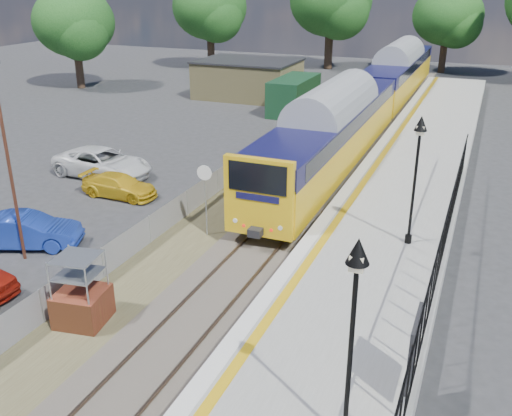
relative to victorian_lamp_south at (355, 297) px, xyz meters
The scene contains 17 objects.
ground 8.05m from the victorian_lamp_south, 143.97° to the left, with size 120.00×120.00×0.00m, color #2D2D30.
track_bed 15.50m from the victorian_lamp_south, 113.60° to the left, with size 5.90×80.00×0.29m.
platform 12.67m from the victorian_lamp_south, 96.18° to the left, with size 5.00×70.00×0.90m, color gray.
platform_edge 12.92m from the victorian_lamp_south, 105.65° to the left, with size 0.90×70.00×0.01m.
victorian_lamp_south is the anchor object (origin of this frame).
victorian_lamp_north 10.00m from the victorian_lamp_south, 91.15° to the left, with size 0.44×0.44×4.60m.
palisade_fence 6.79m from the victorian_lamp_south, 80.47° to the left, with size 0.12×26.00×2.00m.
wire_fence 19.07m from the victorian_lamp_south, 121.23° to the left, with size 0.06×52.00×1.20m.
outbuilding 38.94m from the victorian_lamp_south, 114.99° to the left, with size 10.80×10.10×3.12m.
tree_line 46.24m from the victorian_lamp_south, 95.09° to the left, with size 56.80×43.80×11.88m.
train 29.82m from the victorian_lamp_south, 100.65° to the left, with size 2.82×40.83×3.51m.
brick_plinth 9.55m from the victorian_lamp_south, 163.58° to the left, with size 1.60×1.60×2.26m.
speed_sign 12.60m from the victorian_lamp_south, 130.18° to the left, with size 0.60×0.12×3.00m.
carpark_lamp 14.32m from the victorian_lamp_south, 158.95° to the left, with size 0.25×0.50×7.21m.
car_blue 15.61m from the victorian_lamp_south, 156.81° to the left, with size 1.42×4.07×1.34m, color #1B36A4.
car_yellow 18.59m from the victorian_lamp_south, 139.34° to the left, with size 1.52×3.73×1.08m, color gold.
car_white 21.75m from the victorian_lamp_south, 139.42° to the left, with size 2.45×5.31×1.48m, color white.
Camera 1 is at (7.26, -13.04, 9.78)m, focal length 40.00 mm.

